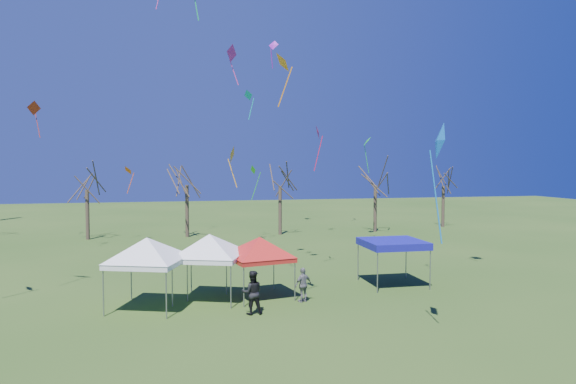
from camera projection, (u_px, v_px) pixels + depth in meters
name	position (u px, v px, depth m)	size (l,w,h in m)	color
ground	(260.00, 311.00, 22.52)	(140.00, 140.00, 0.00)	#2A4917
tree_1	(87.00, 172.00, 43.81)	(3.42, 3.42, 7.54)	#3D2D21
tree_2	(187.00, 166.00, 45.39)	(3.71, 3.71, 8.18)	#3D2D21
tree_3	(280.00, 169.00, 46.94)	(3.59, 3.59, 7.91)	#3D2D21
tree_4	(376.00, 169.00, 48.98)	(3.58, 3.58, 7.89)	#3D2D21
tree_5	(444.00, 172.00, 52.87)	(3.39, 3.39, 7.46)	#3D2D21
tent_white_west	(147.00, 242.00, 22.77)	(3.94, 3.94, 3.69)	gray
tent_white_mid	(209.00, 239.00, 24.29)	(3.86, 3.86, 3.63)	gray
tent_red	(260.00, 241.00, 24.70)	(3.79, 3.79, 3.41)	gray
tent_blue	(393.00, 244.00, 27.29)	(3.12, 3.12, 2.42)	gray
person_grey	(303.00, 285.00, 23.98)	(0.95, 0.40, 1.62)	slate
person_dark	(252.00, 292.00, 22.02)	(0.92, 0.71, 1.89)	black
kite_22	(254.00, 171.00, 44.99)	(0.91, 1.08, 3.08)	#229F18
kite_17	(318.00, 133.00, 30.76)	(0.55, 0.93, 2.77)	red
kite_11	(231.00, 53.00, 37.16)	(1.09, 1.21, 2.94)	#F4368F
kite_19	(249.00, 96.00, 39.98)	(0.88, 0.97, 2.38)	#0BAAA3
kite_5	(438.00, 142.00, 18.38)	(0.70, 1.40, 4.44)	blue
kite_18	(273.00, 46.00, 31.09)	(0.71, 0.65, 1.70)	purple
kite_1	(232.00, 155.00, 26.09)	(0.60, 0.99, 2.18)	orange
kite_12	(367.00, 142.00, 44.56)	(0.94, 1.18, 3.22)	green
kite_27	(283.00, 63.00, 21.40)	(0.66, 0.98, 2.34)	orange
kite_13	(129.00, 171.00, 41.90)	(1.01, 1.10, 2.29)	#E44D0C
kite_2	(34.00, 108.00, 42.24)	(1.07, 1.06, 3.08)	red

